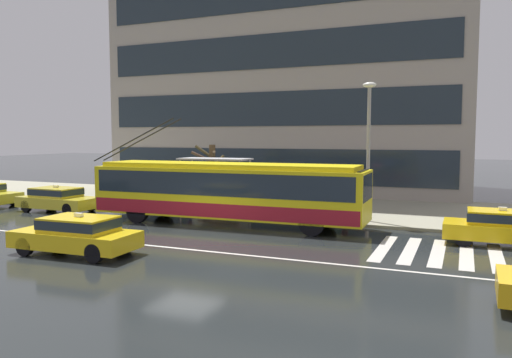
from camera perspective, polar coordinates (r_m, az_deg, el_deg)
The scene contains 19 objects.
ground_plane at distance 19.11m, azimuth -8.17°, elevation -7.01°, with size 160.00×160.00×0.00m, color #232727.
sidewalk_slab at distance 28.38m, azimuth 2.70°, elevation -2.95°, with size 80.00×10.00×0.14m, color gray.
crosswalk_stripe_edge_near at distance 18.31m, azimuth 14.41°, elevation -7.63°, with size 0.44×4.40×0.01m, color beige.
crosswalk_stripe_inner_a at distance 18.21m, azimuth 17.23°, elevation -7.76°, with size 0.44×4.40×0.01m, color beige.
crosswalk_stripe_center at distance 18.15m, azimuth 20.09°, elevation -7.88°, with size 0.44×4.40×0.01m, color beige.
crosswalk_stripe_inner_b at distance 18.14m, azimuth 22.96°, elevation -7.98°, with size 0.44×4.40×0.01m, color beige.
crosswalk_stripe_edge_far at distance 18.17m, azimuth 25.82°, elevation -8.06°, with size 0.44×4.40×0.01m, color beige.
lane_centre_line at distance 18.12m, azimuth -10.14°, elevation -7.69°, with size 72.00×0.14×0.01m, color silver.
trolleybus at distance 22.20m, azimuth -3.34°, elevation -1.35°, with size 13.21×2.78×4.78m.
taxi_queued_behind_bus at distance 28.10m, azimuth -21.74°, elevation -2.07°, with size 4.35×1.92×1.39m.
taxi_oncoming_near at distance 17.72m, azimuth -19.83°, elevation -5.88°, with size 4.28×1.95×1.39m.
taxi_ahead_of_bus at distance 20.10m, azimuth 26.63°, elevation -4.86°, with size 4.31×1.77×1.39m.
bus_shelter at distance 26.00m, azimuth -4.51°, elevation 0.84°, with size 3.69×1.58×2.68m.
pedestrian_at_shelter at distance 23.36m, azimuth 9.97°, elevation -0.26°, with size 1.58×1.58×2.09m.
pedestrian_approaching_curb at distance 23.76m, azimuth 6.34°, elevation -1.95°, with size 0.44×0.44×1.64m.
pedestrian_walking_past at distance 25.17m, azimuth 9.40°, elevation -0.35°, with size 1.13×1.13×1.93m.
pedestrian_waiting_by_pole at distance 28.16m, azimuth -7.39°, elevation 0.42°, with size 1.20×1.20×2.01m.
street_lamp at distance 22.73m, azimuth 12.76°, elevation 4.51°, with size 0.60×0.32×6.17m.
street_tree_bare at distance 27.83m, azimuth -5.11°, elevation 0.93°, with size 1.60×1.53×3.34m.
Camera 1 is at (9.66, -16.02, 3.90)m, focal length 34.95 mm.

